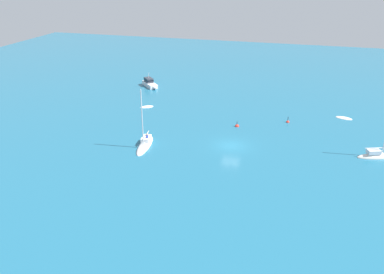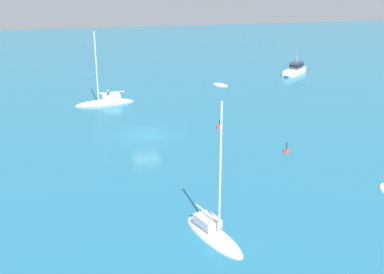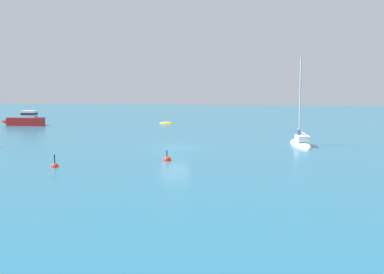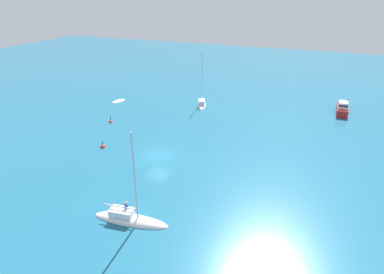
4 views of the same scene
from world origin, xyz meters
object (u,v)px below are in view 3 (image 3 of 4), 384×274
(motor_cruiser, at_px, (24,120))
(mooring_buoy, at_px, (55,167))
(rib, at_px, (166,123))
(sailboat, at_px, (301,144))
(channel_buoy, at_px, (167,160))

(motor_cruiser, bearing_deg, mooring_buoy, 117.94)
(rib, bearing_deg, motor_cruiser, -162.47)
(motor_cruiser, relative_size, mooring_buoy, 5.06)
(mooring_buoy, bearing_deg, rib, 177.60)
(rib, height_order, mooring_buoy, mooring_buoy)
(motor_cruiser, xyz_separation_m, mooring_buoy, (31.29, 16.93, -0.76))
(sailboat, height_order, channel_buoy, sailboat)
(rib, distance_m, channel_buoy, 33.41)
(rib, distance_m, mooring_buoy, 36.90)
(rib, xyz_separation_m, mooring_buoy, (36.87, -1.54, 0.01))
(motor_cruiser, xyz_separation_m, channel_buoy, (27.30, 24.41, -0.77))
(rib, relative_size, channel_buoy, 1.76)
(rib, xyz_separation_m, motor_cruiser, (5.58, -18.48, 0.77))
(channel_buoy, distance_m, mooring_buoy, 8.48)
(sailboat, distance_m, rib, 27.96)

